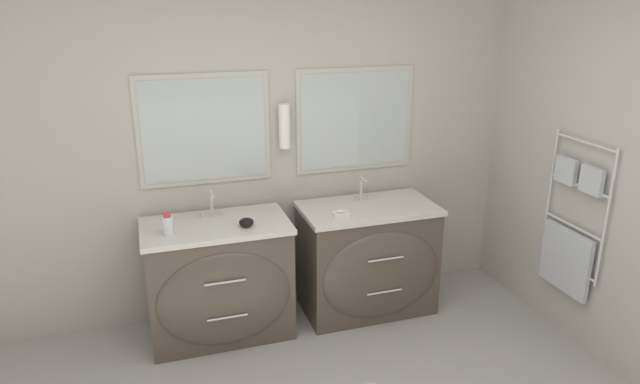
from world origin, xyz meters
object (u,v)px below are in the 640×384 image
object	(u,v)px
vanity_right	(369,259)
toiletry_bottle	(168,225)
amenity_bowl	(246,222)
vanity_left	(220,281)

from	to	relation	value
vanity_right	toiletry_bottle	world-z (taller)	toiletry_bottle
vanity_right	amenity_bowl	distance (m)	1.05
vanity_left	amenity_bowl	xyz separation A→B (m)	(0.19, -0.08, 0.45)
amenity_bowl	vanity_left	bearing A→B (deg)	157.93
vanity_right	toiletry_bottle	xyz separation A→B (m)	(-1.46, -0.06, 0.49)
vanity_right	amenity_bowl	bearing A→B (deg)	-175.22
vanity_left	amenity_bowl	distance (m)	0.50
vanity_left	toiletry_bottle	world-z (taller)	toiletry_bottle
vanity_right	toiletry_bottle	distance (m)	1.54
toiletry_bottle	vanity_left	bearing A→B (deg)	10.29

